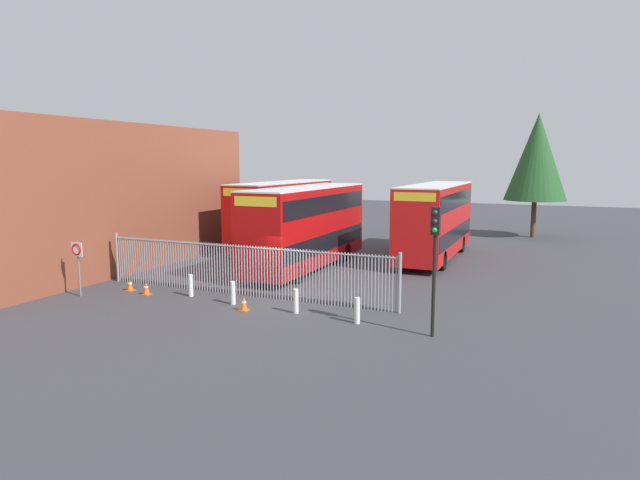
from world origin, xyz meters
TOP-DOWN VIEW (x-y plane):
  - ground_plane at (0.00, 8.00)m, footprint 100.00×100.00m
  - depot_building_brick at (-12.58, 2.67)m, footprint 6.20×18.88m
  - palisade_fence at (-1.94, 0.00)m, footprint 14.08×0.14m
  - double_decker_bus_near_gate at (-1.83, 6.43)m, footprint 2.54×10.81m
  - double_decker_bus_behind_fence_left at (3.85, 12.33)m, footprint 2.54×10.81m
  - double_decker_bus_behind_fence_right at (-6.26, 12.22)m, footprint 2.54×10.81m
  - bollard_near_left at (-3.86, -1.04)m, footprint 0.20×0.20m
  - bollard_center_front at (-1.48, -1.45)m, footprint 0.20×0.20m
  - bollard_near_right at (1.43, -1.60)m, footprint 0.20×0.20m
  - bollard_far_right at (4.01, -1.91)m, footprint 0.20×0.20m
  - traffic_cone_by_gate at (-5.81, -1.59)m, footprint 0.34×0.34m
  - traffic_cone_mid_forecourt at (-6.97, -1.32)m, footprint 0.34×0.34m
  - traffic_cone_near_kerb at (-0.58, -2.09)m, footprint 0.34×0.34m
  - speed_limit_sign_post at (-8.24, -2.95)m, footprint 0.60×0.14m
  - traffic_light_kerbside at (6.78, -2.30)m, footprint 0.28×0.33m
  - tree_tall_back at (8.86, 24.45)m, footprint 4.53×4.53m

SIDE VIEW (x-z plane):
  - ground_plane at x=0.00m, z-range 0.00..0.00m
  - traffic_cone_by_gate at x=-5.81m, z-range -0.01..0.58m
  - traffic_cone_mid_forecourt at x=-6.97m, z-range -0.01..0.58m
  - traffic_cone_near_kerb at x=-0.58m, z-range -0.01..0.58m
  - bollard_near_left at x=-3.86m, z-range 0.00..0.95m
  - bollard_center_front at x=-1.48m, z-range 0.00..0.95m
  - bollard_near_right at x=1.43m, z-range 0.00..0.95m
  - bollard_far_right at x=4.01m, z-range 0.00..0.95m
  - palisade_fence at x=-1.94m, z-range 0.00..2.35m
  - speed_limit_sign_post at x=-8.24m, z-range 0.58..2.98m
  - double_decker_bus_near_gate at x=-1.83m, z-range 0.21..4.63m
  - double_decker_bus_behind_fence_left at x=3.85m, z-range 0.21..4.63m
  - double_decker_bus_behind_fence_right at x=-6.26m, z-range 0.21..4.63m
  - traffic_light_kerbside at x=6.78m, z-range 0.84..5.14m
  - depot_building_brick at x=-12.58m, z-range 0.00..7.70m
  - tree_tall_back at x=8.86m, z-range 1.41..10.72m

